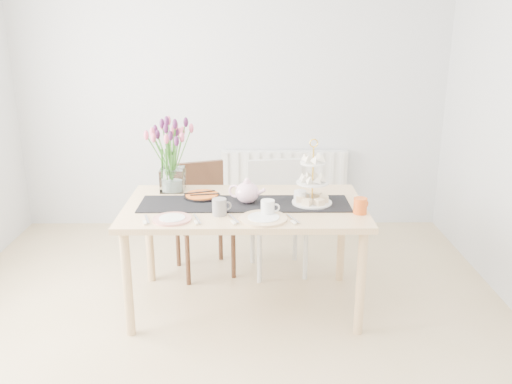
{
  "coord_description": "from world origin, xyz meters",
  "views": [
    {
      "loc": [
        0.19,
        -2.81,
        1.92
      ],
      "look_at": [
        0.22,
        0.57,
        0.85
      ],
      "focal_mm": 38.0,
      "sensor_mm": 36.0,
      "label": 1
    }
  ],
  "objects_px": {
    "cake_stand": "(312,188)",
    "chair_brown": "(201,210)",
    "cream_jug": "(300,197)",
    "tart_tin": "(202,196)",
    "dining_table": "(245,215)",
    "tulip_vase": "(171,145)",
    "chair_white": "(277,208)",
    "teapot": "(247,193)",
    "plate_left": "(172,219)",
    "mug_grey": "(219,207)",
    "mug_white": "(268,208)",
    "mug_orange": "(360,206)",
    "plate_right": "(263,218)",
    "radiator": "(284,181)"
  },
  "relations": [
    {
      "from": "tart_tin",
      "to": "plate_right",
      "type": "height_order",
      "value": "tart_tin"
    },
    {
      "from": "mug_grey",
      "to": "plate_right",
      "type": "bearing_deg",
      "value": -38.78
    },
    {
      "from": "plate_left",
      "to": "mug_grey",
      "type": "bearing_deg",
      "value": 16.73
    },
    {
      "from": "mug_grey",
      "to": "mug_white",
      "type": "distance_m",
      "value": 0.31
    },
    {
      "from": "plate_right",
      "to": "tart_tin",
      "type": "bearing_deg",
      "value": 134.03
    },
    {
      "from": "teapot",
      "to": "mug_grey",
      "type": "distance_m",
      "value": 0.28
    },
    {
      "from": "chair_white",
      "to": "cream_jug",
      "type": "distance_m",
      "value": 0.68
    },
    {
      "from": "cake_stand",
      "to": "chair_brown",
      "type": "bearing_deg",
      "value": 142.59
    },
    {
      "from": "tart_tin",
      "to": "cake_stand",
      "type": "bearing_deg",
      "value": -10.46
    },
    {
      "from": "tulip_vase",
      "to": "teapot",
      "type": "bearing_deg",
      "value": -29.27
    },
    {
      "from": "dining_table",
      "to": "tart_tin",
      "type": "bearing_deg",
      "value": 155.42
    },
    {
      "from": "tulip_vase",
      "to": "plate_left",
      "type": "bearing_deg",
      "value": -82.75
    },
    {
      "from": "teapot",
      "to": "cream_jug",
      "type": "height_order",
      "value": "teapot"
    },
    {
      "from": "radiator",
      "to": "cream_jug",
      "type": "relative_size",
      "value": 14.1
    },
    {
      "from": "cream_jug",
      "to": "mug_orange",
      "type": "height_order",
      "value": "mug_orange"
    },
    {
      "from": "tart_tin",
      "to": "mug_white",
      "type": "relative_size",
      "value": 2.47
    },
    {
      "from": "radiator",
      "to": "chair_brown",
      "type": "xyz_separation_m",
      "value": [
        -0.71,
        -0.95,
        0.05
      ]
    },
    {
      "from": "dining_table",
      "to": "teapot",
      "type": "distance_m",
      "value": 0.16
    },
    {
      "from": "tulip_vase",
      "to": "cream_jug",
      "type": "xyz_separation_m",
      "value": [
        0.89,
        -0.29,
        -0.29
      ]
    },
    {
      "from": "cake_stand",
      "to": "mug_grey",
      "type": "xyz_separation_m",
      "value": [
        -0.61,
        -0.21,
        -0.06
      ]
    },
    {
      "from": "mug_grey",
      "to": "mug_white",
      "type": "height_order",
      "value": "mug_grey"
    },
    {
      "from": "cake_stand",
      "to": "teapot",
      "type": "height_order",
      "value": "cake_stand"
    },
    {
      "from": "tart_tin",
      "to": "mug_white",
      "type": "distance_m",
      "value": 0.57
    },
    {
      "from": "tart_tin",
      "to": "plate_left",
      "type": "relative_size",
      "value": 1.06
    },
    {
      "from": "dining_table",
      "to": "cream_jug",
      "type": "xyz_separation_m",
      "value": [
        0.37,
        0.03,
        0.12
      ]
    },
    {
      "from": "chair_white",
      "to": "teapot",
      "type": "height_order",
      "value": "teapot"
    },
    {
      "from": "chair_white",
      "to": "teapot",
      "type": "bearing_deg",
      "value": -118.66
    },
    {
      "from": "dining_table",
      "to": "teapot",
      "type": "height_order",
      "value": "teapot"
    },
    {
      "from": "mug_white",
      "to": "plate_left",
      "type": "xyz_separation_m",
      "value": [
        -0.59,
        -0.07,
        -0.05
      ]
    },
    {
      "from": "chair_brown",
      "to": "teapot",
      "type": "relative_size",
      "value": 3.38
    },
    {
      "from": "chair_brown",
      "to": "tart_tin",
      "type": "bearing_deg",
      "value": -102.51
    },
    {
      "from": "dining_table",
      "to": "tulip_vase",
      "type": "bearing_deg",
      "value": 149.11
    },
    {
      "from": "chair_brown",
      "to": "plate_right",
      "type": "bearing_deg",
      "value": -81.64
    },
    {
      "from": "teapot",
      "to": "dining_table",
      "type": "bearing_deg",
      "value": -128.89
    },
    {
      "from": "dining_table",
      "to": "mug_grey",
      "type": "relative_size",
      "value": 14.87
    },
    {
      "from": "plate_right",
      "to": "chair_white",
      "type": "bearing_deg",
      "value": 82.23
    },
    {
      "from": "cake_stand",
      "to": "teapot",
      "type": "relative_size",
      "value": 1.54
    },
    {
      "from": "plate_left",
      "to": "plate_right",
      "type": "height_order",
      "value": "plate_right"
    },
    {
      "from": "dining_table",
      "to": "tulip_vase",
      "type": "xyz_separation_m",
      "value": [
        -0.52,
        0.31,
        0.41
      ]
    },
    {
      "from": "cream_jug",
      "to": "tart_tin",
      "type": "bearing_deg",
      "value": 173.76
    },
    {
      "from": "dining_table",
      "to": "tulip_vase",
      "type": "relative_size",
      "value": 2.6
    },
    {
      "from": "dining_table",
      "to": "mug_grey",
      "type": "height_order",
      "value": "mug_grey"
    },
    {
      "from": "mug_orange",
      "to": "cream_jug",
      "type": "bearing_deg",
      "value": 110.62
    },
    {
      "from": "chair_white",
      "to": "plate_left",
      "type": "height_order",
      "value": "chair_white"
    },
    {
      "from": "mug_grey",
      "to": "plate_right",
      "type": "relative_size",
      "value": 0.36
    },
    {
      "from": "teapot",
      "to": "plate_left",
      "type": "distance_m",
      "value": 0.56
    },
    {
      "from": "teapot",
      "to": "plate_right",
      "type": "bearing_deg",
      "value": -49.92
    },
    {
      "from": "dining_table",
      "to": "mug_white",
      "type": "height_order",
      "value": "mug_white"
    },
    {
      "from": "cake_stand",
      "to": "mug_grey",
      "type": "bearing_deg",
      "value": -161.27
    },
    {
      "from": "tart_tin",
      "to": "plate_left",
      "type": "bearing_deg",
      "value": -109.04
    }
  ]
}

